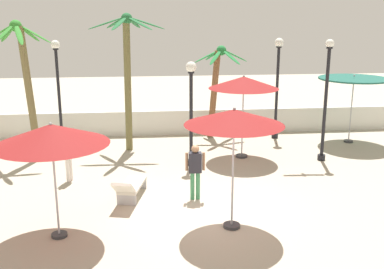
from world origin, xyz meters
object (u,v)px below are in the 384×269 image
lounge_chair_0 (130,187)px  lamp_post_3 (191,102)px  palm_tree_1 (25,74)px  lamp_post_0 (58,83)px  patio_umbrella_3 (234,118)px  lamp_post_2 (326,97)px  guest_0 (195,167)px  palm_tree_0 (127,65)px  lamp_post_1 (277,78)px  guest_1 (68,151)px  patio_umbrella_2 (244,83)px  palm_tree_2 (217,79)px  patio_umbrella_0 (354,81)px  patio_umbrella_1 (51,135)px

lounge_chair_0 → lamp_post_3: bearing=54.8°
palm_tree_1 → lamp_post_0: size_ratio=1.19×
patio_umbrella_3 → lounge_chair_0: size_ratio=1.56×
palm_tree_1 → lamp_post_2: palm_tree_1 is taller
patio_umbrella_3 → guest_0: size_ratio=1.89×
palm_tree_0 → lamp_post_1: 6.28m
lamp_post_1 → guest_1: bearing=-150.9°
patio_umbrella_2 → palm_tree_2: palm_tree_2 is taller
patio_umbrella_0 → patio_umbrella_3: patio_umbrella_3 is taller
patio_umbrella_1 → lamp_post_0: lamp_post_0 is taller
patio_umbrella_3 → palm_tree_2: size_ratio=0.78×
patio_umbrella_3 → lamp_post_3: lamp_post_3 is taller
patio_umbrella_3 → palm_tree_1: (-6.22, 6.22, 0.34)m
palm_tree_1 → lounge_chair_0: bearing=-48.8°
patio_umbrella_2 → palm_tree_2: bearing=99.2°
palm_tree_2 → guest_1: (-5.50, -4.93, -1.51)m
palm_tree_0 → guest_0: 6.07m
palm_tree_2 → lamp_post_2: bearing=-47.9°
patio_umbrella_1 → palm_tree_0: 7.38m
guest_1 → lamp_post_0: bearing=102.0°
palm_tree_1 → patio_umbrella_2: bearing=-3.9°
guest_0 → patio_umbrella_3: bearing=-69.4°
patio_umbrella_0 → lamp_post_0: bearing=174.8°
palm_tree_0 → lamp_post_1: size_ratio=1.23×
palm_tree_2 → lamp_post_1: 2.53m
patio_umbrella_2 → palm_tree_0: (-4.15, 1.43, 0.55)m
guest_1 → lamp_post_2: bearing=8.1°
patio_umbrella_0 → lamp_post_1: lamp_post_1 is taller
lounge_chair_0 → guest_0: 1.96m
palm_tree_0 → lamp_post_2: palm_tree_0 is taller
patio_umbrella_0 → palm_tree_1: palm_tree_1 is taller
lounge_chair_0 → lamp_post_2: bearing=23.6°
patio_umbrella_0 → patio_umbrella_2: (-4.86, -1.56, 0.21)m
patio_umbrella_0 → lounge_chair_0: size_ratio=1.44×
patio_umbrella_2 → patio_umbrella_3: bearing=-104.4°
lamp_post_0 → lamp_post_3: bearing=-34.0°
lamp_post_3 → lounge_chair_0: 4.02m
palm_tree_1 → lamp_post_1: 9.90m
patio_umbrella_0 → patio_umbrella_1: patio_umbrella_1 is taller
patio_umbrella_3 → lamp_post_3: size_ratio=0.84×
palm_tree_2 → guest_1: size_ratio=2.35×
lounge_chair_0 → guest_1: 2.70m
patio_umbrella_2 → palm_tree_2: size_ratio=0.78×
lamp_post_1 → lounge_chair_0: lamp_post_1 is taller
patio_umbrella_2 → guest_1: patio_umbrella_2 is taller
palm_tree_2 → guest_1: bearing=-138.1°
lamp_post_3 → guest_0: size_ratio=2.24×
lamp_post_0 → guest_1: lamp_post_0 is taller
lamp_post_0 → lamp_post_1: 8.95m
lamp_post_1 → lamp_post_2: bearing=-75.3°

